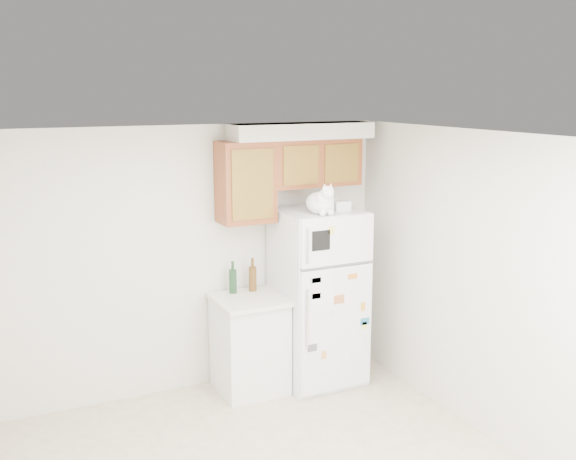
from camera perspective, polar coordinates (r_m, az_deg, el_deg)
room_shell at (r=4.69m, az=-0.59°, el=-2.23°), size 3.84×4.04×2.52m
refrigerator at (r=6.53m, az=2.57°, el=-5.65°), size 0.76×0.78×1.70m
base_counter at (r=6.44m, az=-3.27°, el=-9.56°), size 0.64×0.64×0.92m
cat at (r=6.10m, az=2.88°, el=2.39°), size 0.29×0.43×0.30m
storage_box_back at (r=6.40m, az=3.29°, el=2.28°), size 0.21×0.18×0.10m
storage_box_front at (r=6.31m, az=4.54°, el=2.07°), size 0.16×0.12×0.09m
bottle_green at (r=6.38m, az=-4.70°, el=-4.00°), size 0.07×0.07×0.31m
bottle_amber at (r=6.43m, az=-3.01°, el=-3.78°), size 0.08×0.08×0.32m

